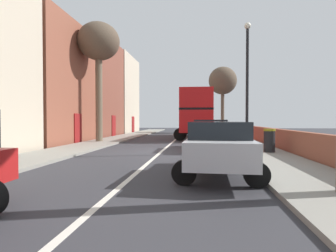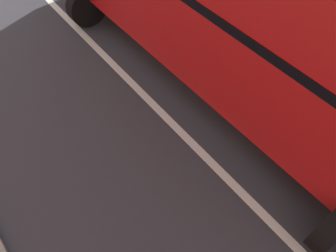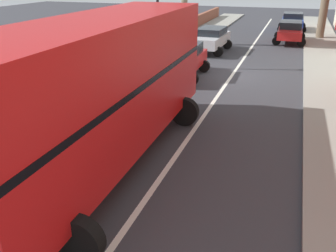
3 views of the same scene
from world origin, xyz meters
name	(u,v)px [view 3 (image 3 of 3)]	position (x,y,z in m)	size (l,w,h in m)	color
ground_plane	(232,76)	(0.00, 0.00, 0.00)	(84.00, 84.00, 0.00)	#333338
road_centre_line	(232,76)	(0.00, 0.00, 0.00)	(0.16, 54.00, 0.01)	silver
sidewalk_left	(331,83)	(-4.90, 0.00, 0.06)	(2.60, 60.00, 0.12)	gray
sidewalk_right	(146,67)	(4.90, 0.00, 0.06)	(2.60, 60.00, 0.12)	gray
boundary_wall_right	(121,57)	(6.45, 0.00, 0.57)	(0.36, 54.00, 1.14)	brown
double_decker_bus	(101,86)	(1.70, 10.91, 2.35)	(3.63, 10.56, 4.06)	#B41314
parked_car_red_right_0	(181,59)	(2.50, 1.02, 0.95)	(2.58, 4.38, 1.67)	#AD1919
parked_car_blue_left_1	(293,21)	(-2.50, -17.87, 0.93)	(2.58, 4.17, 1.62)	#1E389E
parked_car_red_left_2	(290,31)	(-2.50, -11.30, 0.92)	(2.45, 4.49, 1.60)	#AD1919
parked_car_silver_right_4	(211,38)	(2.50, -5.89, 0.93)	(2.52, 4.52, 1.60)	#B7BABF
litter_bin_right	(144,54)	(5.30, -0.66, 0.68)	(0.55, 0.55, 1.11)	black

